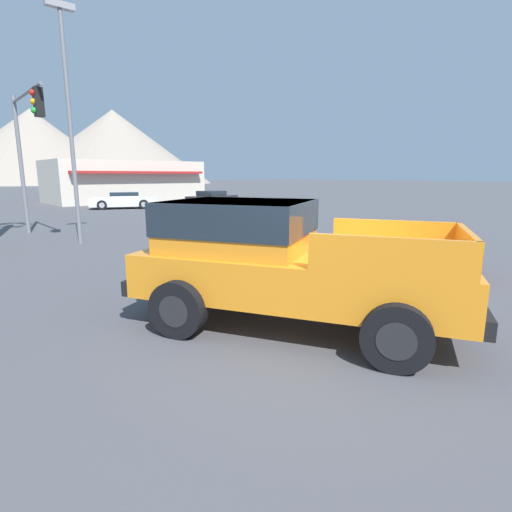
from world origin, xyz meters
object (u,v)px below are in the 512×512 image
(orange_pickup_truck, at_px, (275,256))
(red_convertible_car, at_px, (384,253))
(street_lamp_post, at_px, (68,105))
(parked_car_white, at_px, (124,200))
(traffic_light_main, at_px, (27,134))
(parked_car_dark, at_px, (212,198))

(orange_pickup_truck, bearing_deg, red_convertible_car, -18.04)
(red_convertible_car, bearing_deg, street_lamp_post, 81.92)
(parked_car_white, relative_size, street_lamp_post, 0.62)
(orange_pickup_truck, relative_size, street_lamp_post, 0.71)
(orange_pickup_truck, height_order, red_convertible_car, orange_pickup_truck)
(street_lamp_post, bearing_deg, traffic_light_main, 110.60)
(parked_car_dark, distance_m, traffic_light_main, 17.75)
(traffic_light_main, xyz_separation_m, street_lamp_post, (0.86, -2.30, 0.82))
(traffic_light_main, bearing_deg, parked_car_white, 144.44)
(street_lamp_post, bearing_deg, parked_car_dark, 40.88)
(red_convertible_car, distance_m, traffic_light_main, 13.22)
(red_convertible_car, relative_size, parked_car_white, 0.91)
(red_convertible_car, relative_size, traffic_light_main, 0.81)
(traffic_light_main, height_order, street_lamp_post, street_lamp_post)
(orange_pickup_truck, height_order, parked_car_dark, orange_pickup_truck)
(orange_pickup_truck, height_order, traffic_light_main, traffic_light_main)
(orange_pickup_truck, bearing_deg, traffic_light_main, 64.40)
(orange_pickup_truck, xyz_separation_m, red_convertible_car, (4.65, 0.94, -0.68))
(parked_car_white, height_order, traffic_light_main, traffic_light_main)
(orange_pickup_truck, bearing_deg, street_lamp_post, 60.40)
(red_convertible_car, bearing_deg, orange_pickup_truck, 156.75)
(parked_car_dark, distance_m, street_lamp_post, 18.60)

